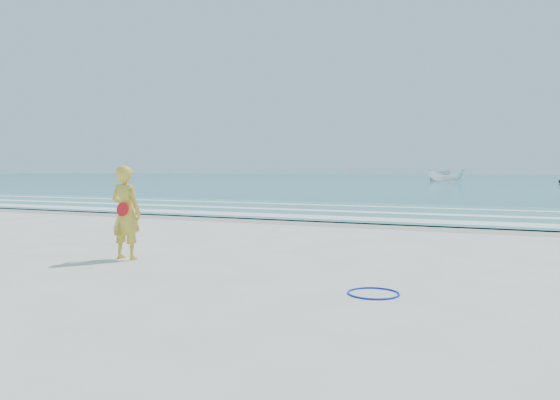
% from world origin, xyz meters
% --- Properties ---
extents(ground, '(400.00, 400.00, 0.00)m').
position_xyz_m(ground, '(0.00, 0.00, 0.00)').
color(ground, silver).
rests_on(ground, ground).
extents(wet_sand, '(400.00, 2.40, 0.00)m').
position_xyz_m(wet_sand, '(0.00, 9.00, 0.00)').
color(wet_sand, '#B2A893').
rests_on(wet_sand, ground).
extents(ocean, '(400.00, 190.00, 0.04)m').
position_xyz_m(ocean, '(0.00, 105.00, 0.02)').
color(ocean, '#19727F').
rests_on(ocean, ground).
extents(shallow, '(400.00, 10.00, 0.01)m').
position_xyz_m(shallow, '(0.00, 14.00, 0.04)').
color(shallow, '#59B7AD').
rests_on(shallow, ocean).
extents(foam_near, '(400.00, 1.40, 0.01)m').
position_xyz_m(foam_near, '(0.00, 10.30, 0.05)').
color(foam_near, white).
rests_on(foam_near, shallow).
extents(foam_mid, '(400.00, 0.90, 0.01)m').
position_xyz_m(foam_mid, '(0.00, 13.20, 0.05)').
color(foam_mid, white).
rests_on(foam_mid, shallow).
extents(foam_far, '(400.00, 0.60, 0.01)m').
position_xyz_m(foam_far, '(0.00, 16.50, 0.05)').
color(foam_far, white).
rests_on(foam_far, shallow).
extents(hoop, '(0.89, 0.89, 0.03)m').
position_xyz_m(hoop, '(3.91, -0.27, 0.01)').
color(hoop, '#0A22C5').
rests_on(hoop, ground).
extents(boat, '(5.25, 3.07, 1.91)m').
position_xyz_m(boat, '(-4.50, 70.12, 0.99)').
color(boat, white).
rests_on(boat, ocean).
extents(buoy, '(0.45, 0.45, 0.45)m').
position_xyz_m(buoy, '(9.39, 67.63, 0.27)').
color(buoy, black).
rests_on(buoy, ocean).
extents(woman, '(0.65, 0.44, 1.78)m').
position_xyz_m(woman, '(-1.14, 0.66, 0.89)').
color(woman, gold).
rests_on(woman, ground).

